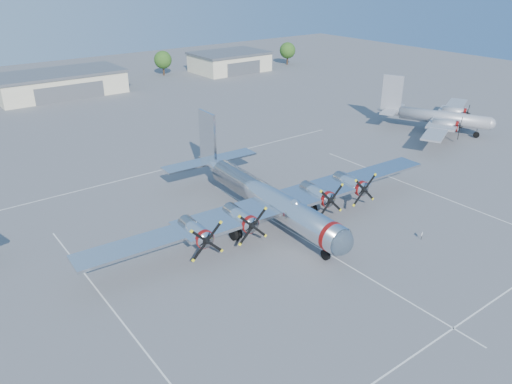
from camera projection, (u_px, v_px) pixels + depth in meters
ground at (285, 228)px, 58.01m from camera, size 260.00×260.00×0.00m
parking_lines at (295, 234)px, 56.74m from camera, size 60.00×50.08×0.01m
hangar_center at (60, 83)px, 116.45m from camera, size 28.60×14.60×5.40m
hangar_east at (230, 62)px, 142.73m from camera, size 20.60×14.60×5.40m
tree_east at (163, 60)px, 136.63m from camera, size 4.80×4.80×6.64m
tree_far_east at (288, 50)px, 151.62m from camera, size 4.80×4.80×6.64m
main_bomber_b29 at (265, 219)px, 59.99m from camera, size 47.59×33.66×10.22m
twin_engine_east at (435, 132)px, 91.35m from camera, size 36.36×32.17×9.54m
info_placard at (422, 235)px, 55.32m from camera, size 0.45×0.21×0.90m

